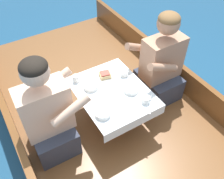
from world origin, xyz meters
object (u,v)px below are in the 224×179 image
(person_port, at_px, (48,116))
(person_starboard, at_px, (161,65))
(coffee_cup_port, at_px, (146,99))
(coffee_cup_center, at_px, (124,73))
(coffee_cup_starboard, at_px, (76,78))
(sandwich, at_px, (105,75))

(person_port, height_order, person_starboard, person_port)
(person_port, relative_size, person_starboard, 1.01)
(coffee_cup_port, xyz_separation_m, coffee_cup_center, (0.03, 0.39, -0.00))
(coffee_cup_starboard, bearing_deg, person_port, -144.42)
(person_port, distance_m, coffee_cup_starboard, 0.48)
(sandwich, distance_m, coffee_cup_port, 0.48)
(person_starboard, bearing_deg, coffee_cup_port, 36.45)
(sandwich, height_order, coffee_cup_starboard, coffee_cup_starboard)
(person_port, xyz_separation_m, person_starboard, (1.22, 0.04, -0.01))
(coffee_cup_port, xyz_separation_m, coffee_cup_starboard, (-0.40, 0.56, 0.01))
(person_port, height_order, coffee_cup_center, person_port)
(person_starboard, xyz_separation_m, sandwich, (-0.57, 0.15, 0.02))
(person_starboard, bearing_deg, person_port, 1.68)
(sandwich, height_order, coffee_cup_center, sandwich)
(coffee_cup_center, bearing_deg, person_starboard, -10.72)
(coffee_cup_port, bearing_deg, sandwich, 107.09)
(coffee_cup_port, height_order, coffee_cup_center, coffee_cup_port)
(sandwich, xyz_separation_m, coffee_cup_center, (0.17, -0.07, -0.01))
(person_port, relative_size, coffee_cup_center, 9.32)
(coffee_cup_center, bearing_deg, coffee_cup_port, -94.67)
(coffee_cup_starboard, relative_size, coffee_cup_center, 0.84)
(coffee_cup_center, bearing_deg, person_port, -172.37)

